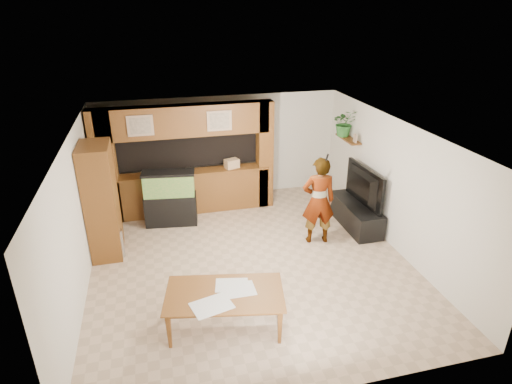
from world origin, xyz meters
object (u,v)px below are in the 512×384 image
object	(u,v)px
television	(359,186)
person	(318,201)
dining_table	(225,311)
pantry_cabinet	(101,201)
aquarium	(170,199)

from	to	relation	value
television	person	xyz separation A→B (m)	(-1.11, -0.43, -0.03)
person	dining_table	xyz separation A→B (m)	(-2.35, -2.16, -0.62)
person	pantry_cabinet	bearing A→B (deg)	-0.31
television	dining_table	size ratio (longest dim) A/B	0.81
aquarium	pantry_cabinet	bearing A→B (deg)	-137.38
aquarium	dining_table	size ratio (longest dim) A/B	0.71
aquarium	television	bearing A→B (deg)	-7.71
aquarium	person	world-z (taller)	person
aquarium	person	bearing A→B (deg)	-20.13
television	person	size ratio (longest dim) A/B	0.77
dining_table	person	bearing A→B (deg)	53.56
pantry_cabinet	person	bearing A→B (deg)	-8.04
pantry_cabinet	person	distance (m)	4.29
pantry_cabinet	aquarium	bearing A→B (deg)	35.05
dining_table	pantry_cabinet	bearing A→B (deg)	135.48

